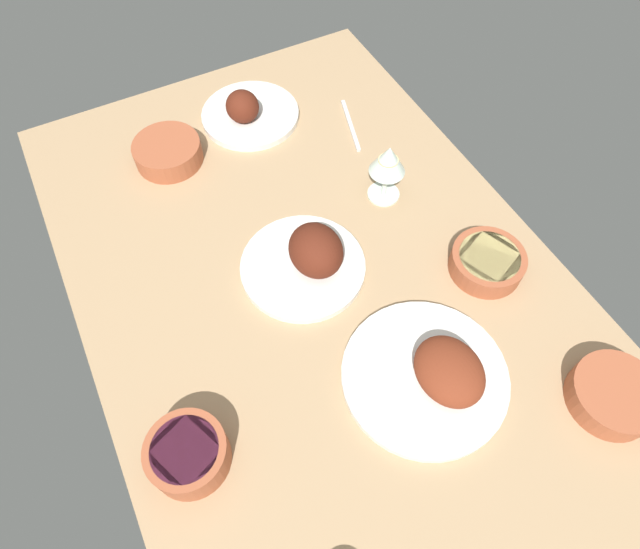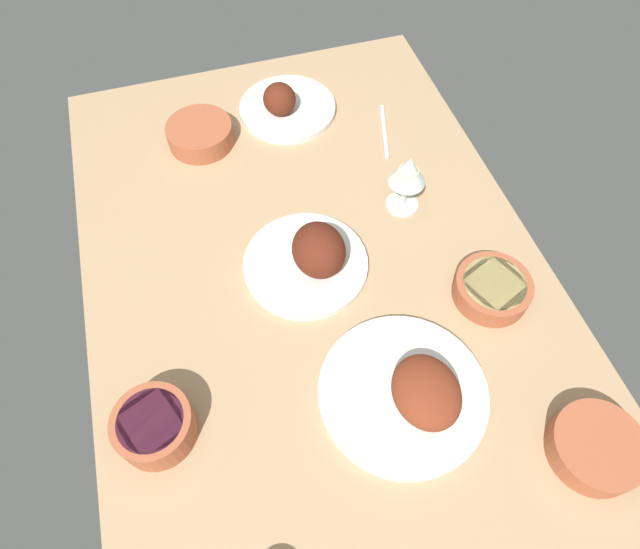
{
  "view_description": "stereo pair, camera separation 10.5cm",
  "coord_description": "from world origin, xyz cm",
  "px_view_note": "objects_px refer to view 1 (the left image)",
  "views": [
    {
      "loc": [
        50.16,
        -26.03,
        94.48
      ],
      "look_at": [
        0.0,
        0.0,
        6.0
      ],
      "focal_mm": 30.43,
      "sensor_mm": 36.0,
      "label": 1
    },
    {
      "loc": [
        54.11,
        -16.31,
        94.48
      ],
      "look_at": [
        0.0,
        0.0,
        6.0
      ],
      "focal_mm": 30.43,
      "sensor_mm": 36.0,
      "label": 2
    }
  ],
  "objects_px": {
    "bowl_potatoes": "(614,395)",
    "fork_loose": "(351,125)",
    "plate_center_main": "(310,258)",
    "bowl_pasta": "(487,262)",
    "plate_far_side": "(248,112)",
    "plate_near_viewer": "(435,374)",
    "bowl_onions": "(188,454)",
    "bowl_sauce": "(168,151)",
    "wine_glass": "(388,162)"
  },
  "relations": [
    {
      "from": "bowl_pasta",
      "to": "wine_glass",
      "type": "bearing_deg",
      "value": -163.07
    },
    {
      "from": "plate_near_viewer",
      "to": "wine_glass",
      "type": "distance_m",
      "value": 0.44
    },
    {
      "from": "plate_near_viewer",
      "to": "bowl_potatoes",
      "type": "relative_size",
      "value": 1.99
    },
    {
      "from": "bowl_onions",
      "to": "fork_loose",
      "type": "xyz_separation_m",
      "value": [
        -0.56,
        0.61,
        -0.03
      ]
    },
    {
      "from": "fork_loose",
      "to": "wine_glass",
      "type": "bearing_deg",
      "value": 5.72
    },
    {
      "from": "plate_near_viewer",
      "to": "plate_far_side",
      "type": "height_order",
      "value": "plate_far_side"
    },
    {
      "from": "bowl_potatoes",
      "to": "fork_loose",
      "type": "bearing_deg",
      "value": -175.58
    },
    {
      "from": "plate_center_main",
      "to": "plate_far_side",
      "type": "bearing_deg",
      "value": 172.09
    },
    {
      "from": "bowl_potatoes",
      "to": "fork_loose",
      "type": "relative_size",
      "value": 0.85
    },
    {
      "from": "bowl_onions",
      "to": "bowl_potatoes",
      "type": "xyz_separation_m",
      "value": [
        0.24,
        0.67,
        -0.01
      ]
    },
    {
      "from": "plate_near_viewer",
      "to": "bowl_sauce",
      "type": "height_order",
      "value": "plate_near_viewer"
    },
    {
      "from": "bowl_pasta",
      "to": "bowl_onions",
      "type": "bearing_deg",
      "value": -82.71
    },
    {
      "from": "bowl_onions",
      "to": "bowl_pasta",
      "type": "height_order",
      "value": "bowl_onions"
    },
    {
      "from": "bowl_sauce",
      "to": "wine_glass",
      "type": "relative_size",
      "value": 1.08
    },
    {
      "from": "plate_far_side",
      "to": "bowl_pasta",
      "type": "xyz_separation_m",
      "value": [
        0.61,
        0.25,
        0.0
      ]
    },
    {
      "from": "bowl_onions",
      "to": "bowl_potatoes",
      "type": "distance_m",
      "value": 0.71
    },
    {
      "from": "plate_far_side",
      "to": "fork_loose",
      "type": "distance_m",
      "value": 0.25
    },
    {
      "from": "plate_center_main",
      "to": "bowl_pasta",
      "type": "height_order",
      "value": "plate_center_main"
    },
    {
      "from": "plate_center_main",
      "to": "wine_glass",
      "type": "relative_size",
      "value": 1.77
    },
    {
      "from": "plate_near_viewer",
      "to": "plate_center_main",
      "type": "xyz_separation_m",
      "value": [
        -0.31,
        -0.09,
        0.01
      ]
    },
    {
      "from": "bowl_onions",
      "to": "bowl_sauce",
      "type": "relative_size",
      "value": 0.86
    },
    {
      "from": "plate_center_main",
      "to": "wine_glass",
      "type": "xyz_separation_m",
      "value": [
        -0.1,
        0.23,
        0.06
      ]
    },
    {
      "from": "bowl_onions",
      "to": "bowl_sauce",
      "type": "xyz_separation_m",
      "value": [
        -0.66,
        0.19,
        -0.01
      ]
    },
    {
      "from": "bowl_onions",
      "to": "bowl_potatoes",
      "type": "height_order",
      "value": "bowl_onions"
    },
    {
      "from": "fork_loose",
      "to": "plate_far_side",
      "type": "bearing_deg",
      "value": -106.73
    },
    {
      "from": "bowl_onions",
      "to": "wine_glass",
      "type": "relative_size",
      "value": 0.93
    },
    {
      "from": "plate_center_main",
      "to": "bowl_sauce",
      "type": "height_order",
      "value": "plate_center_main"
    },
    {
      "from": "plate_far_side",
      "to": "bowl_onions",
      "type": "height_order",
      "value": "plate_far_side"
    },
    {
      "from": "plate_near_viewer",
      "to": "bowl_onions",
      "type": "bearing_deg",
      "value": -98.73
    },
    {
      "from": "bowl_sauce",
      "to": "bowl_pasta",
      "type": "bearing_deg",
      "value": 38.64
    },
    {
      "from": "bowl_sauce",
      "to": "fork_loose",
      "type": "distance_m",
      "value": 0.43
    },
    {
      "from": "bowl_potatoes",
      "to": "wine_glass",
      "type": "bearing_deg",
      "value": -169.9
    },
    {
      "from": "bowl_potatoes",
      "to": "bowl_pasta",
      "type": "distance_m",
      "value": 0.32
    },
    {
      "from": "plate_far_side",
      "to": "bowl_pasta",
      "type": "height_order",
      "value": "plate_far_side"
    },
    {
      "from": "wine_glass",
      "to": "fork_loose",
      "type": "height_order",
      "value": "wine_glass"
    },
    {
      "from": "bowl_sauce",
      "to": "bowl_onions",
      "type": "bearing_deg",
      "value": -16.02
    },
    {
      "from": "plate_center_main",
      "to": "bowl_pasta",
      "type": "bearing_deg",
      "value": 62.44
    },
    {
      "from": "bowl_pasta",
      "to": "fork_loose",
      "type": "relative_size",
      "value": 0.84
    },
    {
      "from": "bowl_potatoes",
      "to": "bowl_sauce",
      "type": "height_order",
      "value": "same"
    },
    {
      "from": "plate_far_side",
      "to": "bowl_pasta",
      "type": "bearing_deg",
      "value": 21.73
    },
    {
      "from": "fork_loose",
      "to": "bowl_potatoes",
      "type": "bearing_deg",
      "value": 20.68
    },
    {
      "from": "plate_center_main",
      "to": "bowl_sauce",
      "type": "distance_m",
      "value": 0.44
    },
    {
      "from": "plate_near_viewer",
      "to": "bowl_pasta",
      "type": "distance_m",
      "value": 0.27
    },
    {
      "from": "bowl_pasta",
      "to": "fork_loose",
      "type": "height_order",
      "value": "bowl_pasta"
    },
    {
      "from": "plate_near_viewer",
      "to": "wine_glass",
      "type": "height_order",
      "value": "wine_glass"
    },
    {
      "from": "bowl_pasta",
      "to": "plate_far_side",
      "type": "bearing_deg",
      "value": -158.27
    },
    {
      "from": "plate_near_viewer",
      "to": "plate_far_side",
      "type": "relative_size",
      "value": 1.25
    },
    {
      "from": "bowl_onions",
      "to": "bowl_potatoes",
      "type": "relative_size",
      "value": 0.88
    },
    {
      "from": "plate_near_viewer",
      "to": "bowl_pasta",
      "type": "relative_size",
      "value": 2.03
    },
    {
      "from": "plate_far_side",
      "to": "plate_center_main",
      "type": "bearing_deg",
      "value": -7.91
    }
  ]
}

